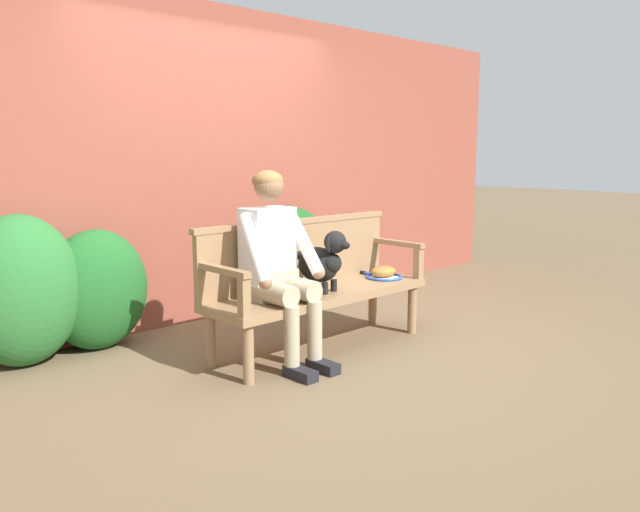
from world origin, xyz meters
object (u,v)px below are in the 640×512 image
Objects in this scene: garden_bench at (320,297)px; person_seated at (276,260)px; tennis_racket at (381,276)px; dog_on_bench at (323,261)px; baseball_glove at (383,272)px.

person_seated reaches higher than garden_bench.
person_seated is at bearing -179.43° from tennis_racket.
dog_on_bench is 2.03× the size of baseball_glove.
tennis_racket is (0.69, 0.04, -0.21)m from dog_on_bench.
person_seated reaches higher than dog_on_bench.
dog_on_bench is at bearing -113.21° from garden_bench.
tennis_racket is 2.56× the size of baseball_glove.
tennis_racket is at bearing -169.89° from baseball_glove.
baseball_glove is (1.12, 0.01, -0.23)m from person_seated.
tennis_racket is (1.09, 0.01, -0.26)m from person_seated.
person_seated is at bearing -177.64° from garden_bench.
baseball_glove is (0.69, -0.01, 0.10)m from garden_bench.
baseball_glove is at bearing -0.48° from garden_bench.
garden_bench is 3.99× the size of dog_on_bench.
baseball_glove reaches higher than garden_bench.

